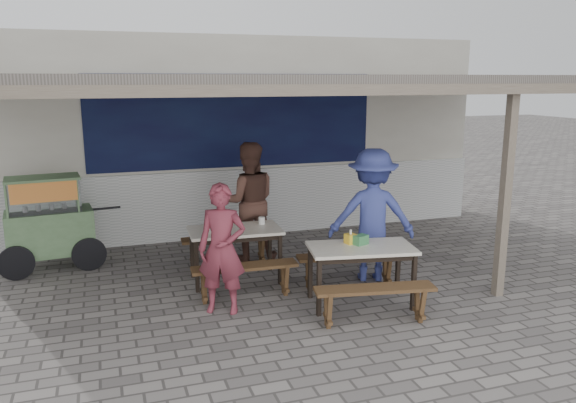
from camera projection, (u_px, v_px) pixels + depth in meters
The scene contains 17 objects.
ground at pixel (305, 292), 7.45m from camera, with size 60.00×60.00×0.00m, color slate.
back_wall at pixel (239, 136), 10.39m from camera, with size 9.00×1.28×3.50m.
warung_roof at pixel (285, 83), 7.70m from camera, with size 9.00×4.21×2.81m.
table_left at pixel (235, 235), 7.72m from camera, with size 1.28×0.77×0.75m.
bench_left_street at pixel (245, 274), 7.15m from camera, with size 1.36×0.35×0.45m.
bench_left_wall at pixel (227, 244), 8.43m from camera, with size 1.36×0.35×0.45m.
table_right at pixel (361, 253), 6.91m from camera, with size 1.39×0.91×0.75m.
bench_right_street at pixel (375, 297), 6.39m from camera, with size 1.41×0.52×0.45m.
bench_right_wall at pixel (348, 263), 7.56m from camera, with size 1.41×0.52×0.45m.
vendor_cart at pixel (48, 219), 8.20m from camera, with size 1.70×0.81×1.39m.
patron_street_side at pixel (222, 249), 6.66m from camera, with size 0.57×0.38×1.58m, color maroon.
patron_wall_side at pixel (249, 201), 8.64m from camera, with size 0.89×0.69×1.83m, color brown.
patron_right_table at pixel (372, 215), 7.76m from camera, with size 1.19×0.68×1.84m, color #3A4494.
tissue_box at pixel (351, 239), 7.00m from camera, with size 0.12×0.12×0.12m, color yellow.
donation_box at pixel (361, 240), 6.96m from camera, with size 0.18×0.12×0.12m, color #377D47.
condiment_jar at pixel (262, 220), 7.95m from camera, with size 0.09×0.09×0.10m, color white.
condiment_bowl at pixel (214, 229), 7.59m from camera, with size 0.22×0.22×0.05m, color white.
Camera 1 is at (-2.43, -6.59, 2.76)m, focal length 35.00 mm.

